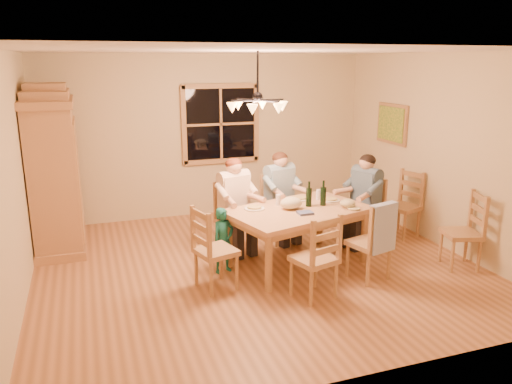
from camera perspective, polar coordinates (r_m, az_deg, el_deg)
name	(u,v)px	position (r m, az deg, el deg)	size (l,w,h in m)	color
floor	(258,266)	(6.56, 0.17, -8.44)	(5.50, 5.50, 0.00)	#966136
ceiling	(258,51)	(6.03, 0.20, 15.85)	(5.50, 5.00, 0.02)	white
wall_back	(209,136)	(8.52, -5.40, 6.37)	(5.50, 0.02, 2.70)	beige
wall_left	(13,181)	(5.87, -26.05, 1.10)	(0.02, 5.00, 2.70)	beige
wall_right	(442,151)	(7.51, 20.48, 4.37)	(0.02, 5.00, 2.70)	beige
window	(221,124)	(8.51, -4.06, 7.75)	(1.30, 0.06, 1.30)	black
painting	(392,124)	(8.40, 15.26, 7.52)	(0.06, 0.78, 0.64)	#A17245
chandelier	(258,105)	(6.05, 0.19, 9.95)	(0.77, 0.68, 0.71)	black
armoire	(55,175)	(7.46, -21.98, 1.86)	(0.66, 1.40, 2.30)	#A17245
dining_table	(298,216)	(6.41, 4.81, -2.78)	(1.97, 1.50, 0.76)	tan
chair_far_left	(235,231)	(6.92, -2.43, -4.51)	(0.54, 0.52, 0.99)	#A06C46
chair_far_right	(280,221)	(7.34, 2.73, -3.37)	(0.54, 0.52, 0.99)	#A06C46
chair_near_left	(314,272)	(5.68, 6.60, -9.03)	(0.54, 0.52, 0.99)	#A06C46
chair_near_right	(368,255)	(6.26, 12.71, -7.02)	(0.54, 0.52, 0.99)	#A06C46
chair_end_left	(216,263)	(5.89, -4.57, -8.11)	(0.52, 0.54, 0.99)	#A06C46
chair_end_right	(363,225)	(7.32, 12.16, -3.74)	(0.52, 0.54, 0.99)	#A06C46
adult_woman	(234,194)	(6.76, -2.48, -0.20)	(0.48, 0.51, 0.87)	beige
adult_plaid_man	(280,186)	(7.19, 2.78, 0.71)	(0.48, 0.51, 0.87)	teal
adult_slate_man	(365,189)	(7.17, 12.39, 0.34)	(0.51, 0.48, 0.87)	#465C70
towel	(382,228)	(6.00, 14.25, -4.02)	(0.38, 0.10, 0.58)	#94A6C8
wine_bottle_a	(309,194)	(6.46, 6.06, -0.22)	(0.08, 0.08, 0.33)	black
wine_bottle_b	(323,193)	(6.53, 7.70, -0.11)	(0.08, 0.08, 0.33)	black
plate_woman	(254,209)	(6.33, -0.19, -1.90)	(0.26, 0.26, 0.02)	white
plate_plaid	(299,199)	(6.79, 4.98, -0.81)	(0.26, 0.26, 0.02)	white
plate_slate	(330,200)	(6.78, 8.50, -0.93)	(0.26, 0.26, 0.02)	white
wine_glass_a	(278,200)	(6.50, 2.55, -0.90)	(0.06, 0.06, 0.14)	silver
wine_glass_b	(318,195)	(6.80, 7.14, -0.31)	(0.06, 0.06, 0.14)	silver
cap	(348,203)	(6.50, 10.45, -1.28)	(0.20, 0.20, 0.11)	tan
napkin	(305,213)	(6.16, 5.65, -2.39)	(0.18, 0.14, 0.03)	#465382
cloth_bundle	(291,203)	(6.35, 4.04, -1.27)	(0.28, 0.22, 0.15)	#BDB489
child	(223,240)	(6.25, -3.76, -5.54)	(0.31, 0.20, 0.84)	#176A5F
chair_spare_front	(460,245)	(6.94, 22.29, -5.59)	(0.53, 0.54, 0.99)	#A06C46
chair_spare_back	(402,217)	(7.87, 16.32, -2.71)	(0.54, 0.55, 0.99)	#A06C46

